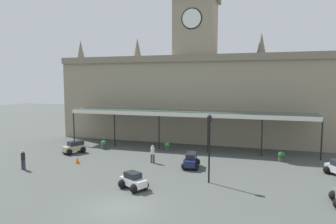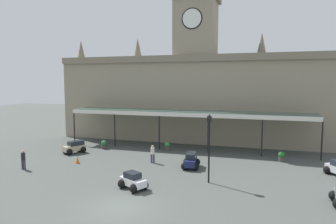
# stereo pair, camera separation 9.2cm
# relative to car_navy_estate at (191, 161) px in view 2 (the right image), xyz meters

# --- Properties ---
(ground_plane) EXTENTS (140.00, 140.00, 0.00)m
(ground_plane) POSITION_rel_car_navy_estate_xyz_m (-2.23, -9.50, -0.56)
(ground_plane) COLOR #464C47
(station_building) EXTENTS (34.91, 5.79, 18.37)m
(station_building) POSITION_rel_car_navy_estate_xyz_m (-2.23, 12.38, 5.58)
(station_building) COLOR gray
(station_building) RESTS_ON ground
(entrance_canopy) EXTENTS (27.32, 3.26, 4.25)m
(entrance_canopy) POSITION_rel_car_navy_estate_xyz_m (-2.23, 7.26, 3.52)
(entrance_canopy) COLOR #38564C
(entrance_canopy) RESTS_ON ground
(car_navy_estate) EXTENTS (1.72, 2.34, 1.27)m
(car_navy_estate) POSITION_rel_car_navy_estate_xyz_m (0.00, 0.00, 0.00)
(car_navy_estate) COLOR #19214C
(car_navy_estate) RESTS_ON ground
(car_beige_estate) EXTENTS (2.16, 2.43, 1.27)m
(car_beige_estate) POSITION_rel_car_navy_estate_xyz_m (-12.89, 1.69, 0.00)
(car_beige_estate) COLOR tan
(car_beige_estate) RESTS_ON ground
(car_white_sedan) EXTENTS (2.25, 2.05, 1.19)m
(car_white_sedan) POSITION_rel_car_navy_estate_xyz_m (-2.72, -6.34, -0.06)
(car_white_sedan) COLOR silver
(car_white_sedan) RESTS_ON ground
(pedestrian_near_entrance) EXTENTS (0.39, 0.34, 1.67)m
(pedestrian_near_entrance) POSITION_rel_car_navy_estate_xyz_m (-13.62, -4.70, 0.34)
(pedestrian_near_entrance) COLOR #3F384C
(pedestrian_near_entrance) RESTS_ON ground
(pedestrian_crossing_forecourt) EXTENTS (0.39, 0.34, 1.67)m
(pedestrian_crossing_forecourt) POSITION_rel_car_navy_estate_xyz_m (-3.73, 0.48, 0.34)
(pedestrian_crossing_forecourt) COLOR #3F384C
(pedestrian_crossing_forecourt) RESTS_ON ground
(victorian_lamppost) EXTENTS (0.30, 0.30, 5.12)m
(victorian_lamppost) POSITION_rel_car_navy_estate_xyz_m (2.14, -3.49, 2.60)
(victorian_lamppost) COLOR black
(victorian_lamppost) RESTS_ON ground
(traffic_cone) EXTENTS (0.40, 0.40, 0.61)m
(traffic_cone) POSITION_rel_car_navy_estate_xyz_m (-10.29, -1.71, -0.26)
(traffic_cone) COLOR orange
(traffic_cone) RESTS_ON ground
(planter_near_kerb) EXTENTS (0.60, 0.60, 0.96)m
(planter_near_kerb) POSITION_rel_car_navy_estate_xyz_m (-10.96, 4.39, -0.07)
(planter_near_kerb) COLOR #47423D
(planter_near_kerb) RESTS_ON ground
(planter_forecourt_centre) EXTENTS (0.60, 0.60, 0.96)m
(planter_forecourt_centre) POSITION_rel_car_navy_estate_xyz_m (7.72, 4.45, -0.07)
(planter_forecourt_centre) COLOR #47423D
(planter_forecourt_centre) RESTS_ON ground
(planter_by_canopy) EXTENTS (0.60, 0.60, 0.96)m
(planter_by_canopy) POSITION_rel_car_navy_estate_xyz_m (-3.92, 5.71, -0.07)
(planter_by_canopy) COLOR #47423D
(planter_by_canopy) RESTS_ON ground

